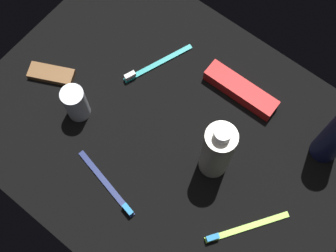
# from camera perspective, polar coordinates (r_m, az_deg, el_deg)

# --- Properties ---
(ground_plane) EXTENTS (0.84, 0.64, 0.01)m
(ground_plane) POSITION_cam_1_polar(r_m,az_deg,el_deg) (0.99, 0.00, -0.76)
(ground_plane) COLOR black
(bodywash_bottle) EXTENTS (0.06, 0.06, 0.20)m
(bodywash_bottle) POSITION_cam_1_polar(r_m,az_deg,el_deg) (0.88, 6.18, -3.32)
(bodywash_bottle) COLOR silver
(bodywash_bottle) RESTS_ON ground_plane
(deodorant_stick) EXTENTS (0.05, 0.05, 0.09)m
(deodorant_stick) POSITION_cam_1_polar(r_m,az_deg,el_deg) (0.98, -11.71, 2.86)
(deodorant_stick) COLOR silver
(deodorant_stick) RESTS_ON ground_plane
(toothbrush_navy) EXTENTS (0.18, 0.05, 0.02)m
(toothbrush_navy) POSITION_cam_1_polar(r_m,az_deg,el_deg) (0.95, -7.52, -7.72)
(toothbrush_navy) COLOR navy
(toothbrush_navy) RESTS_ON ground_plane
(toothbrush_teal) EXTENTS (0.07, 0.17, 0.02)m
(toothbrush_teal) POSITION_cam_1_polar(r_m,az_deg,el_deg) (1.04, -1.77, 7.82)
(toothbrush_teal) COLOR teal
(toothbrush_teal) RESTS_ON ground_plane
(toothbrush_lime) EXTENTS (0.11, 0.16, 0.02)m
(toothbrush_lime) POSITION_cam_1_polar(r_m,az_deg,el_deg) (0.93, 9.45, -12.80)
(toothbrush_lime) COLOR #8CD133
(toothbrush_lime) RESTS_ON ground_plane
(toothpaste_box_red) EXTENTS (0.18, 0.05, 0.03)m
(toothpaste_box_red) POSITION_cam_1_polar(r_m,az_deg,el_deg) (1.02, 9.27, 4.55)
(toothpaste_box_red) COLOR red
(toothpaste_box_red) RESTS_ON ground_plane
(snack_bar_brown) EXTENTS (0.11, 0.08, 0.01)m
(snack_bar_brown) POSITION_cam_1_polar(r_m,az_deg,el_deg) (1.07, -14.68, 6.44)
(snack_bar_brown) COLOR brown
(snack_bar_brown) RESTS_ON ground_plane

